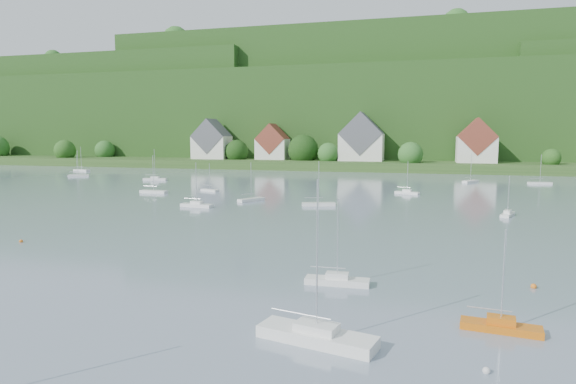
{
  "coord_description": "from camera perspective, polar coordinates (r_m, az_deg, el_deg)",
  "views": [
    {
      "loc": [
        27.14,
        2.7,
        12.76
      ],
      "look_at": [
        7.4,
        75.0,
        4.0
      ],
      "focal_mm": 30.8,
      "sensor_mm": 36.0,
      "label": 1
    }
  ],
  "objects": [
    {
      "name": "village_building_1",
      "position": [
        194.91,
        -1.79,
        5.49
      ],
      "size": [
        12.0,
        9.36,
        14.0
      ],
      "color": "silver",
      "rests_on": "far_shore_strip"
    },
    {
      "name": "near_sailboat_5",
      "position": [
        36.07,
        23.35,
        -13.94
      ],
      "size": [
        5.13,
        1.99,
        6.74
      ],
      "rotation": [
        0.0,
        0.0,
        -0.12
      ],
      "color": "#D2650F",
      "rests_on": "ground"
    },
    {
      "name": "far_shore_strip",
      "position": [
        199.48,
        7.44,
        3.38
      ],
      "size": [
        600.0,
        60.0,
        3.0
      ],
      "primitive_type": "cube",
      "color": "#2A4C1C",
      "rests_on": "ground"
    },
    {
      "name": "forested_ridge",
      "position": [
        267.4,
        9.63,
        8.75
      ],
      "size": [
        620.0,
        181.22,
        69.89
      ],
      "color": "#1A3D13",
      "rests_on": "ground"
    },
    {
      "name": "village_building_3",
      "position": [
        184.2,
        20.92,
        5.2
      ],
      "size": [
        13.0,
        10.4,
        15.5
      ],
      "color": "silver",
      "rests_on": "far_shore_strip"
    },
    {
      "name": "mooring_buoy_4",
      "position": [
        30.22,
        21.91,
        -18.81
      ],
      "size": [
        0.43,
        0.43,
        0.43
      ],
      "primitive_type": "sphere",
      "color": "silver",
      "rests_on": "ground"
    },
    {
      "name": "mooring_buoy_2",
      "position": [
        46.74,
        26.49,
        -9.9
      ],
      "size": [
        0.5,
        0.5,
        0.5
      ],
      "primitive_type": "sphere",
      "color": "orange",
      "rests_on": "ground"
    },
    {
      "name": "near_sailboat_3",
      "position": [
        43.01,
        5.7,
        -10.05
      ],
      "size": [
        5.53,
        1.75,
        7.38
      ],
      "rotation": [
        0.0,
        0.0,
        0.04
      ],
      "color": "white",
      "rests_on": "ground"
    },
    {
      "name": "village_building_2",
      "position": [
        186.64,
        8.5,
        5.83
      ],
      "size": [
        16.0,
        11.44,
        18.0
      ],
      "color": "silver",
      "rests_on": "far_shore_strip"
    },
    {
      "name": "near_sailboat_4",
      "position": [
        31.66,
        3.31,
        -16.14
      ],
      "size": [
        7.78,
        3.72,
        10.13
      ],
      "rotation": [
        0.0,
        0.0,
        -0.22
      ],
      "color": "white",
      "rests_on": "ground"
    },
    {
      "name": "far_sailboat_cluster",
      "position": [
        118.11,
        7.4,
        0.59
      ],
      "size": [
        197.81,
        70.39,
        8.71
      ],
      "color": "white",
      "rests_on": "ground"
    },
    {
      "name": "village_building_0",
      "position": [
        201.8,
        -8.8,
        5.67
      ],
      "size": [
        14.0,
        10.4,
        16.0
      ],
      "color": "silver",
      "rests_on": "far_shore_strip"
    },
    {
      "name": "mooring_buoy_3",
      "position": [
        67.02,
        -28.44,
        -5.13
      ],
      "size": [
        0.44,
        0.44,
        0.44
      ],
      "primitive_type": "sphere",
      "color": "orange",
      "rests_on": "ground"
    }
  ]
}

